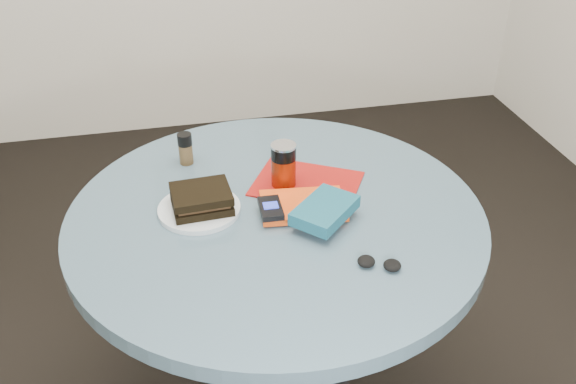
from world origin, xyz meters
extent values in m
cylinder|color=black|center=(0.00, 0.00, 0.37)|extent=(0.11, 0.11, 0.68)
cylinder|color=#3D5665|center=(0.00, 0.00, 0.73)|extent=(1.00, 1.00, 0.04)
cylinder|color=silver|center=(-0.18, 0.04, 0.76)|extent=(0.20, 0.20, 0.01)
cube|color=black|center=(-0.17, 0.03, 0.77)|extent=(0.14, 0.12, 0.02)
cube|color=#322113|center=(-0.17, 0.03, 0.79)|extent=(0.13, 0.11, 0.01)
cube|color=black|center=(-0.17, 0.03, 0.80)|extent=(0.14, 0.12, 0.02)
cylinder|color=#6C1A05|center=(0.04, 0.11, 0.79)|extent=(0.06, 0.06, 0.08)
cylinder|color=black|center=(0.04, 0.11, 0.85)|extent=(0.06, 0.06, 0.03)
cylinder|color=silver|center=(0.04, 0.11, 0.87)|extent=(0.06, 0.06, 0.01)
cylinder|color=#4F3B21|center=(-0.19, 0.27, 0.78)|extent=(0.04, 0.04, 0.06)
cylinder|color=black|center=(-0.19, 0.27, 0.82)|extent=(0.04, 0.04, 0.03)
cube|color=maroon|center=(0.10, 0.10, 0.75)|extent=(0.32, 0.30, 0.00)
cube|color=#D54410|center=(0.06, -0.01, 0.76)|extent=(0.21, 0.15, 0.02)
cube|color=navy|center=(0.10, -0.07, 0.79)|extent=(0.18, 0.18, 0.03)
cube|color=black|center=(-0.02, -0.03, 0.78)|extent=(0.05, 0.09, 0.01)
cube|color=#2434B8|center=(-0.02, -0.03, 0.79)|extent=(0.04, 0.03, 0.00)
ellipsoid|color=black|center=(0.15, -0.24, 0.76)|extent=(0.05, 0.05, 0.02)
ellipsoid|color=black|center=(0.20, -0.27, 0.76)|extent=(0.05, 0.05, 0.02)
camera|label=1|loc=(-0.24, -1.24, 1.62)|focal=40.00mm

